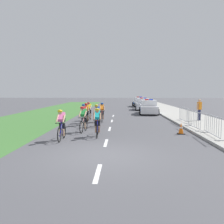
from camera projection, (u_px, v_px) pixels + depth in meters
name	position (u px, v px, depth m)	size (l,w,h in m)	color
ground_plane	(102.00, 156.00, 8.55)	(160.00, 160.00, 0.00)	#4C4C51
sidewalk_slab	(184.00, 116.00, 22.25)	(4.08, 60.00, 0.12)	#A3A099
kerb_edge	(163.00, 115.00, 22.32)	(0.16, 60.00, 0.13)	#9E9E99
grass_verge	(41.00, 116.00, 22.73)	(7.00, 60.00, 0.01)	#3D7033
lane_markings_centre	(110.00, 129.00, 14.68)	(0.14, 17.60, 0.01)	white
cyclist_lead	(61.00, 124.00, 11.21)	(0.42, 1.72, 1.56)	black
cyclist_second	(97.00, 122.00, 12.18)	(0.43, 1.72, 1.56)	black
cyclist_third	(83.00, 119.00, 13.49)	(0.45, 1.72, 1.56)	black
cyclist_fourth	(97.00, 115.00, 15.61)	(0.45, 1.72, 1.56)	black
cyclist_fifth	(87.00, 113.00, 17.43)	(0.42, 1.72, 1.56)	black
cyclist_sixth	(84.00, 114.00, 16.19)	(0.43, 1.72, 1.56)	black
cyclist_seventh	(89.00, 111.00, 19.02)	(0.43, 1.72, 1.56)	black
cyclist_eighth	(102.00, 112.00, 18.11)	(0.44, 1.72, 1.56)	black
police_car_nearest	(149.00, 108.00, 24.62)	(2.26, 4.53, 1.59)	white
police_car_second	(143.00, 104.00, 30.48)	(2.27, 4.53, 1.59)	silver
police_car_third	(139.00, 102.00, 36.61)	(2.10, 4.45, 1.59)	silver
crowd_barrier_front	(212.00, 126.00, 11.57)	(0.60, 2.32, 1.07)	#B7BABF
crowd_barrier_middle	(193.00, 120.00, 14.11)	(0.58, 2.32, 1.07)	#B7BABF
crowd_barrier_rear	(184.00, 115.00, 17.10)	(0.57, 2.32, 1.07)	#B7BABF
traffic_cone_near	(181.00, 129.00, 12.87)	(0.36, 0.36, 0.64)	black
spectator_closest	(199.00, 108.00, 18.06)	(0.44, 0.41, 1.68)	#23284C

